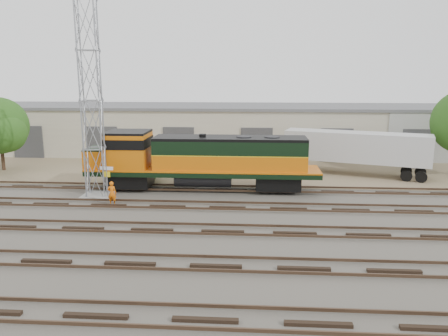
# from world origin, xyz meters

# --- Properties ---
(ground) EXTENTS (140.00, 140.00, 0.00)m
(ground) POSITION_xyz_m (0.00, 0.00, 0.00)
(ground) COLOR #47423A
(ground) RESTS_ON ground
(dirt_strip) EXTENTS (80.00, 16.00, 0.02)m
(dirt_strip) POSITION_xyz_m (0.00, 15.00, 0.01)
(dirt_strip) COLOR #726047
(dirt_strip) RESTS_ON ground
(tracks) EXTENTS (80.00, 20.40, 0.28)m
(tracks) POSITION_xyz_m (0.00, -3.00, 0.08)
(tracks) COLOR black
(tracks) RESTS_ON ground
(warehouse) EXTENTS (58.40, 10.40, 5.30)m
(warehouse) POSITION_xyz_m (0.04, 22.98, 2.65)
(warehouse) COLOR beige
(warehouse) RESTS_ON ground
(locomotive) EXTENTS (17.57, 3.08, 4.22)m
(locomotive) POSITION_xyz_m (-2.44, 6.00, 2.42)
(locomotive) COLOR black
(locomotive) RESTS_ON tracks
(signal_tower) EXTENTS (2.01, 2.01, 13.61)m
(signal_tower) POSITION_xyz_m (-9.54, 3.63, 6.65)
(signal_tower) COLOR gray
(signal_tower) RESTS_ON ground
(sign_post) EXTENTS (0.97, 0.16, 2.38)m
(sign_post) POSITION_xyz_m (-8.63, 3.29, 1.66)
(sign_post) COLOR gray
(sign_post) RESTS_ON ground
(worker) EXTENTS (0.61, 0.41, 1.65)m
(worker) POSITION_xyz_m (-7.83, 1.81, 0.82)
(worker) COLOR #DE620C
(worker) RESTS_ON ground
(semi_trailer) EXTENTS (12.37, 6.17, 3.76)m
(semi_trailer) POSITION_xyz_m (10.88, 12.14, 2.37)
(semi_trailer) COLOR silver
(semi_trailer) RESTS_ON ground
(dumpster_blue) EXTENTS (1.63, 1.53, 1.50)m
(dumpster_blue) POSITION_xyz_m (16.97, 16.15, 0.75)
(dumpster_blue) COLOR navy
(dumpster_blue) RESTS_ON ground
(tree_west) EXTENTS (5.37, 5.11, 6.69)m
(tree_west) POSITION_xyz_m (-21.08, 11.73, 4.00)
(tree_west) COLOR #382619
(tree_west) RESTS_ON ground
(tree_mid) EXTENTS (3.95, 3.76, 3.76)m
(tree_mid) POSITION_xyz_m (-7.76, 8.66, 1.56)
(tree_mid) COLOR #382619
(tree_mid) RESTS_ON ground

